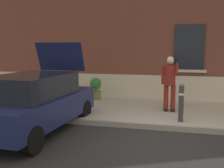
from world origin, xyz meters
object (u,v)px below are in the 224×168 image
hatchback_car_navy (35,101)px  person_on_phone (170,80)px  bollard_far_left (48,95)px  bollard_near_person (181,102)px  planter_olive (96,88)px  planter_terracotta (39,86)px

hatchback_car_navy → person_on_phone: bearing=37.2°
hatchback_car_navy → bollard_far_left: (-0.33, 1.34, -0.09)m
hatchback_car_navy → person_on_phone: (3.29, 2.50, 0.35)m
bollard_near_person → planter_olive: bollard_near_person is taller
person_on_phone → planter_olive: size_ratio=2.04×
hatchback_car_navy → bollard_far_left: hatchback_car_navy is taller
planter_terracotta → planter_olive: (2.45, 0.05, 0.00)m
bollard_far_left → planter_terracotta: size_ratio=1.22×
bollard_far_left → planter_terracotta: bollard_far_left is taller
bollard_far_left → planter_olive: (0.73, 2.58, -0.11)m
hatchback_car_navy → person_on_phone: 4.15m
bollard_far_left → person_on_phone: 3.83m
hatchback_car_navy → bollard_far_left: 1.38m
hatchback_car_navy → planter_olive: (0.40, 3.91, -0.19)m
bollard_far_left → planter_terracotta: bearing=124.4°
planter_terracotta → planter_olive: 2.45m
bollard_far_left → hatchback_car_navy: bearing=-76.2°
bollard_near_person → planter_olive: 4.15m
person_on_phone → planter_olive: 3.27m
bollard_near_person → planter_terracotta: (-5.71, 2.52, -0.11)m
hatchback_car_navy → planter_olive: 3.94m
person_on_phone → planter_olive: (-2.89, 1.41, -0.55)m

